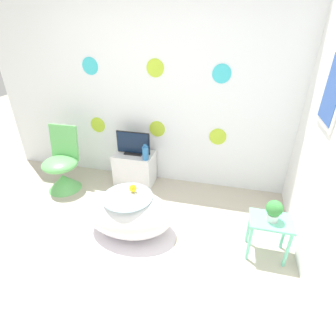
{
  "coord_description": "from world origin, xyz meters",
  "views": [
    {
      "loc": [
        0.99,
        -1.38,
        2.02
      ],
      "look_at": [
        0.42,
        0.87,
        0.72
      ],
      "focal_mm": 28.0,
      "sensor_mm": 36.0,
      "label": 1
    }
  ],
  "objects_px": {
    "tv": "(133,144)",
    "chair": "(62,171)",
    "potted_plant_left": "(274,210)",
    "vase": "(145,153)",
    "bathtub": "(129,213)"
  },
  "relations": [
    {
      "from": "tv",
      "to": "chair",
      "type": "bearing_deg",
      "value": -156.91
    },
    {
      "from": "tv",
      "to": "potted_plant_left",
      "type": "xyz_separation_m",
      "value": [
        1.7,
        -0.94,
        -0.05
      ]
    },
    {
      "from": "vase",
      "to": "potted_plant_left",
      "type": "relative_size",
      "value": 0.98
    },
    {
      "from": "tv",
      "to": "vase",
      "type": "bearing_deg",
      "value": -29.89
    },
    {
      "from": "tv",
      "to": "potted_plant_left",
      "type": "height_order",
      "value": "tv"
    },
    {
      "from": "tv",
      "to": "potted_plant_left",
      "type": "relative_size",
      "value": 2.19
    },
    {
      "from": "bathtub",
      "to": "vase",
      "type": "distance_m",
      "value": 0.89
    },
    {
      "from": "chair",
      "to": "vase",
      "type": "distance_m",
      "value": 1.17
    },
    {
      "from": "bathtub",
      "to": "chair",
      "type": "bearing_deg",
      "value": 154.12
    },
    {
      "from": "chair",
      "to": "tv",
      "type": "height_order",
      "value": "chair"
    },
    {
      "from": "tv",
      "to": "vase",
      "type": "xyz_separation_m",
      "value": [
        0.21,
        -0.12,
        -0.05
      ]
    },
    {
      "from": "vase",
      "to": "potted_plant_left",
      "type": "distance_m",
      "value": 1.7
    },
    {
      "from": "bathtub",
      "to": "vase",
      "type": "bearing_deg",
      "value": 95.61
    },
    {
      "from": "vase",
      "to": "bathtub",
      "type": "bearing_deg",
      "value": -84.39
    },
    {
      "from": "tv",
      "to": "vase",
      "type": "relative_size",
      "value": 2.22
    }
  ]
}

